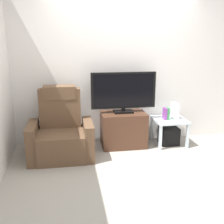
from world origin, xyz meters
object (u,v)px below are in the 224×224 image
Objects in this scene: subwoofer_box at (169,136)px; recliner_armchair at (61,133)px; side_table at (169,123)px; book_leftmost at (165,114)px; television at (124,91)px; tv_stand at (123,129)px; book_middle at (167,113)px; game_console at (175,111)px.

recliner_armchair is at bearing -173.62° from subwoofer_box.
book_leftmost is at bearing -168.69° from side_table.
television is 1.00× the size of recliner_armchair.
book_leftmost reaches higher than side_table.
tv_stand reaches higher than subwoofer_box.
side_table is 0.23m from subwoofer_box.
book_middle is 0.15m from game_console.
book_middle is (-0.05, -0.02, 0.18)m from side_table.
game_console is at bearing -2.10° from tv_stand.
book_middle reaches higher than side_table.
tv_stand is 0.94m from game_console.
game_console is at bearing 8.47° from recliner_armchair.
book_middle reaches higher than subwoofer_box.
book_middle is (-0.05, -0.02, 0.41)m from subwoofer_box.
recliner_armchair is at bearing -173.62° from game_console.
game_console reaches higher than book_middle.
game_console is (0.90, -0.05, -0.35)m from television.
television reaches higher than tv_stand.
book_leftmost is 1.00× the size of book_middle.
television is 3.91× the size of game_console.
recliner_armchair is 2.00× the size of side_table.
subwoofer_box is at bearing -4.38° from television.
book_middle is at bearing -168.25° from game_console.
side_table is 2.63× the size of book_leftmost.
game_console is (0.90, -0.03, 0.30)m from tv_stand.
recliner_armchair is at bearing -173.62° from side_table.
television is 1.22m from recliner_armchair.
recliner_armchair is at bearing -166.55° from tv_stand.
tv_stand is at bearing 176.96° from subwoofer_box.
subwoofer_box is at bearing 11.31° from book_leftmost.
book_middle is at bearing 8.03° from recliner_armchair.
tv_stand is 0.65m from television.
recliner_armchair is at bearing -173.91° from book_leftmost.
side_table is (1.85, 0.21, 0.01)m from recliner_armchair.
tv_stand is 2.45× the size of subwoofer_box.
game_console reaches higher than book_leftmost.
recliner_armchair is 1.96m from game_console.
book_middle is at bearing -159.78° from side_table.
recliner_armchair reaches higher than book_middle.
television is at bearing 175.62° from subwoofer_box.
tv_stand is 0.69× the size of television.
book_leftmost is at bearing -6.60° from television.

